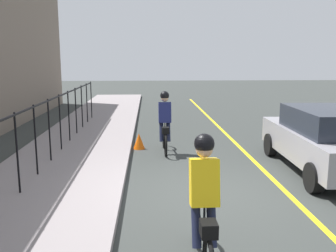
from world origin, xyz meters
TOP-DOWN VIEW (x-y plane):
  - ground_plane at (0.00, 0.00)m, footprint 80.00×80.00m
  - lane_line_centre at (0.00, -1.60)m, footprint 36.00×0.12m
  - sidewalk at (0.00, 3.40)m, footprint 40.00×3.20m
  - iron_fence at (1.00, 3.80)m, footprint 16.61×0.04m
  - cyclist_lead at (3.39, 0.79)m, footprint 1.71×0.36m
  - cyclist_follow at (-2.79, 0.56)m, footprint 1.71×0.36m
  - patrol_sedan at (1.33, -3.03)m, footprint 4.44×2.01m
  - traffic_cone_near at (3.92, 1.56)m, footprint 0.36×0.36m

SIDE VIEW (x-z plane):
  - ground_plane at x=0.00m, z-range 0.00..0.00m
  - lane_line_centre at x=0.00m, z-range 0.00..0.01m
  - sidewalk at x=0.00m, z-range 0.00..0.15m
  - traffic_cone_near at x=3.92m, z-range 0.00..0.48m
  - patrol_sedan at x=1.33m, z-range 0.03..1.61m
  - cyclist_lead at x=3.39m, z-range 0.00..1.82m
  - cyclist_follow at x=-2.79m, z-range 0.00..1.82m
  - iron_fence at x=1.00m, z-range 0.46..2.06m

